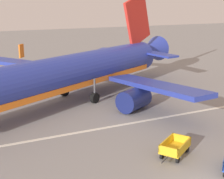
{
  "coord_description": "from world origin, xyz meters",
  "views": [
    {
      "loc": [
        -12.13,
        -12.29,
        10.26
      ],
      "look_at": [
        -0.11,
        12.74,
        2.8
      ],
      "focal_mm": 53.0,
      "sensor_mm": 36.0,
      "label": 1
    }
  ],
  "objects": [
    {
      "name": "apron_stripe",
      "position": [
        0.0,
        11.24,
        0.01
      ],
      "size": [
        120.0,
        0.36,
        0.01
      ],
      "primitive_type": "cube",
      "color": "silver",
      "rests_on": "ground"
    },
    {
      "name": "airplane",
      "position": [
        -1.86,
        19.33,
        3.05
      ],
      "size": [
        34.98,
        28.9,
        11.34
      ],
      "color": "#28389E",
      "rests_on": "ground"
    },
    {
      "name": "baggage_cart_third_in_row",
      "position": [
        0.73,
        4.53,
        0.6
      ],
      "size": [
        3.38,
        2.55,
        1.07
      ],
      "color": "gold",
      "rests_on": "ground"
    }
  ]
}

